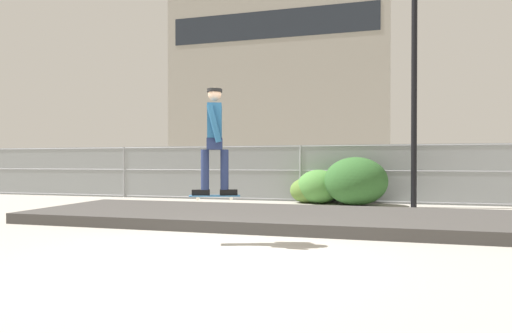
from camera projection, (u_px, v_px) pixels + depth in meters
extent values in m
plane|color=#9E998E|center=(213.00, 255.00, 5.80)|extent=(120.00, 120.00, 0.00)
cube|color=#3D3A38|center=(267.00, 217.00, 9.02)|extent=(10.47, 3.37, 0.22)
cube|color=#2D608C|center=(215.00, 196.00, 6.59)|extent=(0.82, 0.44, 0.02)
cylinder|color=silver|center=(231.00, 197.00, 6.70)|extent=(0.06, 0.05, 0.05)
cylinder|color=silver|center=(231.00, 198.00, 6.52)|extent=(0.06, 0.05, 0.05)
cylinder|color=silver|center=(199.00, 198.00, 6.66)|extent=(0.06, 0.05, 0.05)
cylinder|color=silver|center=(198.00, 199.00, 6.48)|extent=(0.06, 0.05, 0.05)
cube|color=#99999E|center=(231.00, 197.00, 6.61)|extent=(0.09, 0.15, 0.01)
cube|color=#99999E|center=(198.00, 197.00, 6.57)|extent=(0.09, 0.15, 0.01)
cube|color=black|center=(229.00, 192.00, 6.60)|extent=(0.30, 0.18, 0.09)
cube|color=black|center=(201.00, 193.00, 6.58)|extent=(0.30, 0.18, 0.09)
cylinder|color=#1E284C|center=(224.00, 170.00, 6.59)|extent=(0.13, 0.13, 0.64)
cylinder|color=#1E284C|center=(205.00, 170.00, 6.58)|extent=(0.13, 0.13, 0.64)
cube|color=#1E284C|center=(215.00, 144.00, 6.58)|extent=(0.33, 0.40, 0.18)
cube|color=navy|center=(215.00, 121.00, 6.58)|extent=(0.33, 0.43, 0.54)
cylinder|color=navy|center=(215.00, 126.00, 6.82)|extent=(0.25, 0.16, 0.58)
cylinder|color=navy|center=(214.00, 124.00, 6.33)|extent=(0.25, 0.16, 0.58)
sphere|color=tan|center=(215.00, 94.00, 6.57)|extent=(0.21, 0.21, 0.21)
cylinder|color=black|center=(215.00, 91.00, 6.57)|extent=(0.24, 0.24, 0.05)
cylinder|color=gray|center=(124.00, 172.00, 15.31)|extent=(0.06, 0.06, 1.85)
cylinder|color=gray|center=(300.00, 173.00, 13.65)|extent=(0.06, 0.06, 1.85)
cylinder|color=gray|center=(301.00, 146.00, 13.64)|extent=(26.18, 0.04, 0.04)
cylinder|color=gray|center=(300.00, 170.00, 13.65)|extent=(26.18, 0.04, 0.04)
cylinder|color=gray|center=(300.00, 200.00, 13.66)|extent=(26.18, 0.04, 0.04)
cube|color=gray|center=(300.00, 173.00, 13.65)|extent=(26.18, 0.01, 1.85)
cylinder|color=black|center=(414.00, 88.00, 11.82)|extent=(0.16, 0.16, 6.80)
cube|color=#B7BABF|center=(259.00, 177.00, 17.74)|extent=(4.54, 2.18, 0.70)
cube|color=#23282D|center=(254.00, 161.00, 17.80)|extent=(2.33, 1.79, 0.64)
cylinder|color=black|center=(295.00, 184.00, 18.08)|extent=(0.66, 0.30, 0.64)
cylinder|color=black|center=(284.00, 187.00, 16.47)|extent=(0.66, 0.30, 0.64)
cylinder|color=black|center=(237.00, 183.00, 19.00)|extent=(0.66, 0.30, 0.64)
cylinder|color=black|center=(221.00, 185.00, 17.40)|extent=(0.66, 0.30, 0.64)
cube|color=#566B4C|center=(392.00, 178.00, 16.08)|extent=(4.42, 1.86, 0.70)
cube|color=#23282D|center=(387.00, 161.00, 16.12)|extent=(2.22, 1.63, 0.64)
cylinder|color=black|center=(427.00, 186.00, 16.54)|extent=(0.64, 0.25, 0.64)
cylinder|color=black|center=(434.00, 189.00, 14.89)|extent=(0.64, 0.25, 0.64)
cylinder|color=black|center=(357.00, 185.00, 17.27)|extent=(0.64, 0.25, 0.64)
cylinder|color=black|center=(355.00, 188.00, 15.62)|extent=(0.64, 0.25, 0.64)
cube|color=gray|center=(287.00, 71.00, 44.56)|extent=(20.43, 14.89, 22.04)
cube|color=#1E232B|center=(271.00, 24.00, 37.32)|extent=(18.79, 0.04, 2.50)
ellipsoid|color=#567A33|center=(306.00, 190.00, 13.16)|extent=(1.02, 0.84, 0.79)
ellipsoid|color=#477F38|center=(319.00, 187.00, 13.00)|extent=(1.37, 1.12, 1.06)
ellipsoid|color=#2D5B28|center=(356.00, 181.00, 12.40)|extent=(1.87, 1.53, 1.45)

